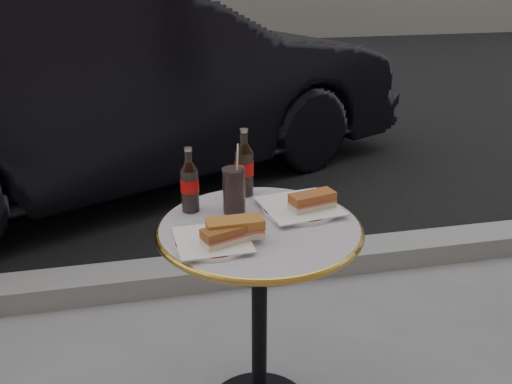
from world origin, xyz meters
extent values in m
cube|color=black|center=(0.00, 5.00, 0.00)|extent=(40.00, 8.00, 0.00)
cube|color=gray|center=(0.00, 0.90, 0.05)|extent=(40.00, 0.20, 0.12)
cylinder|color=white|center=(-0.15, -0.09, 0.74)|extent=(0.24, 0.24, 0.01)
cylinder|color=white|center=(0.15, 0.08, 0.74)|extent=(0.25, 0.25, 0.01)
cube|color=brown|center=(-0.12, -0.11, 0.77)|extent=(0.15, 0.10, 0.05)
cube|color=#B06A2C|center=(-0.09, -0.09, 0.77)|extent=(0.16, 0.08, 0.06)
cube|color=#A05528|center=(0.18, 0.05, 0.77)|extent=(0.16, 0.10, 0.05)
cylinder|color=black|center=(-0.06, 0.11, 0.81)|extent=(0.09, 0.09, 0.15)
imported|color=black|center=(-0.45, 2.37, 0.68)|extent=(3.03, 4.33, 1.35)
camera|label=1|loc=(-0.34, -1.49, 1.48)|focal=40.00mm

